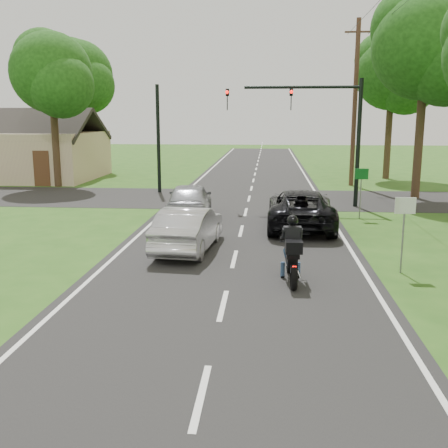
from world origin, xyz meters
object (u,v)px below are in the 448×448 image
(utility_pole_far, at_px, (355,103))
(sign_green, at_px, (361,181))
(silver_suv, at_px, (189,200))
(sign_white, at_px, (404,216))
(motorcycle_rider, at_px, (292,256))
(silver_sedan, at_px, (189,228))
(traffic_signal, at_px, (319,119))
(dark_suv, at_px, (301,208))

(utility_pole_far, height_order, sign_green, utility_pole_far)
(sign_green, bearing_deg, silver_suv, -175.64)
(utility_pole_far, xyz_separation_m, sign_white, (-1.50, -19.02, -3.49))
(motorcycle_rider, xyz_separation_m, silver_sedan, (-3.19, 3.07, 0.01))
(silver_sedan, distance_m, traffic_signal, 10.79)
(silver_sedan, relative_size, traffic_signal, 0.67)
(dark_suv, xyz_separation_m, traffic_signal, (1.07, 5.14, 3.38))
(dark_suv, relative_size, silver_suv, 1.20)
(motorcycle_rider, relative_size, utility_pole_far, 0.21)
(dark_suv, xyz_separation_m, sign_white, (2.43, -5.87, 0.84))
(motorcycle_rider, height_order, silver_sedan, motorcycle_rider)
(traffic_signal, bearing_deg, sign_white, -82.95)
(silver_sedan, bearing_deg, dark_suv, -129.80)
(silver_sedan, distance_m, utility_pole_far, 19.18)
(silver_suv, relative_size, traffic_signal, 0.70)
(silver_sedan, height_order, utility_pole_far, utility_pole_far)
(silver_suv, distance_m, traffic_signal, 7.50)
(silver_suv, distance_m, sign_white, 10.28)
(dark_suv, xyz_separation_m, sign_green, (2.63, 2.13, 0.84))
(motorcycle_rider, relative_size, dark_suv, 0.39)
(sign_green, bearing_deg, traffic_signal, 117.38)
(motorcycle_rider, height_order, utility_pole_far, utility_pole_far)
(silver_suv, xyz_separation_m, utility_pole_far, (8.53, 11.57, 4.31))
(utility_pole_far, bearing_deg, silver_sedan, -114.50)
(motorcycle_rider, distance_m, utility_pole_far, 21.04)
(motorcycle_rider, bearing_deg, dark_suv, 82.41)
(sign_white, height_order, sign_green, same)
(silver_suv, xyz_separation_m, sign_green, (7.23, 0.55, 0.83))
(utility_pole_far, xyz_separation_m, sign_green, (-1.30, -11.02, -3.49))
(silver_suv, relative_size, sign_white, 2.10)
(motorcycle_rider, height_order, sign_green, sign_green)
(traffic_signal, bearing_deg, motorcycle_rider, -98.01)
(silver_sedan, xyz_separation_m, sign_green, (6.45, 5.98, 0.88))
(traffic_signal, height_order, utility_pole_far, utility_pole_far)
(silver_sedan, height_order, silver_suv, silver_suv)
(motorcycle_rider, xyz_separation_m, silver_suv, (-3.97, 8.50, 0.07))
(utility_pole_far, bearing_deg, sign_green, -96.73)
(silver_sedan, relative_size, silver_suv, 0.96)
(sign_white, xyz_separation_m, sign_green, (0.20, 8.00, 0.00))
(motorcycle_rider, height_order, traffic_signal, traffic_signal)
(dark_suv, xyz_separation_m, silver_sedan, (-3.82, -3.85, -0.04))
(motorcycle_rider, relative_size, silver_sedan, 0.48)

